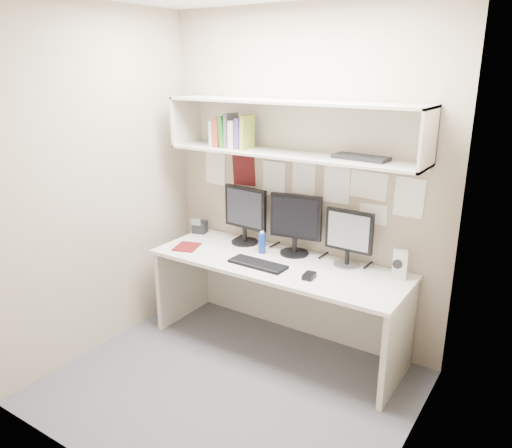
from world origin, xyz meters
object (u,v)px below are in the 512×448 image
Objects in this scene: monitor_left at (245,213)px; maroon_notebook at (187,247)px; monitor_center at (296,222)px; monitor_right at (349,236)px; desk_phone at (200,227)px; speaker at (400,264)px; desk at (277,305)px; keyboard at (258,264)px.

monitor_left reaches higher than maroon_notebook.
monitor_center is 0.93m from maroon_notebook.
maroon_notebook is (-1.26, -0.36, -0.23)m from monitor_right.
monitor_right is 3.01× the size of desk_phone.
monitor_center is 2.48× the size of speaker.
desk is 0.66m from monitor_center.
desk_phone is (-0.15, 0.36, 0.05)m from maroon_notebook.
desk is 4.17× the size of monitor_left.
monitor_right is 0.95× the size of keyboard.
keyboard is (-0.09, -0.15, 0.37)m from desk.
maroon_notebook is at bearing -169.64° from desk.
monitor_center is 1.07× the size of keyboard.
maroon_notebook is (-0.34, -0.36, -0.25)m from monitor_left.
keyboard is at bearing -145.35° from monitor_right.
keyboard is at bearing -176.89° from speaker.
monitor_right is (0.47, 0.22, 0.60)m from desk.
keyboard reaches higher than desk.
desk is at bearing -153.77° from monitor_right.
keyboard is 0.93m from desk_phone.
speaker reaches higher than keyboard.
monitor_left is (-0.45, 0.22, 0.62)m from desk.
speaker is 1.80m from desk_phone.
monitor_right is at bearing -8.99° from monitor_center.
monitor_left is at bearing -178.69° from monitor_right.
monitor_left is 2.47× the size of speaker.
desk is 0.80m from monitor_left.
desk_phone is at bearing 171.32° from monitor_center.
monitor_center reaches higher than speaker.
monitor_center is at bearing -178.68° from monitor_right.
monitor_center is 1.13× the size of monitor_right.
monitor_left is 0.48m from monitor_center.
keyboard is 3.18× the size of desk_phone.
monitor_left reaches higher than desk_phone.
monitor_center reaches higher than desk_phone.
keyboard is (-0.11, -0.37, -0.25)m from monitor_center.
maroon_notebook is 1.54× the size of desk_phone.
monitor_left reaches higher than desk.
desk is at bearing 60.96° from keyboard.
speaker reaches higher than desk.
monitor_center is at bearing 74.33° from keyboard.
monitor_right is at bearing -16.96° from desk_phone.
speaker reaches higher than desk_phone.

